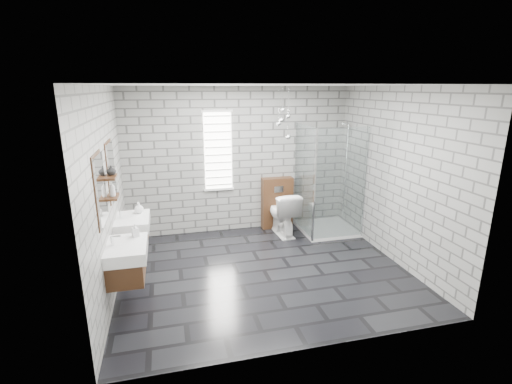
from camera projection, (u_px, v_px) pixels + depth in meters
name	position (u px, v px, depth m)	size (l,w,h in m)	color
floor	(264.00, 271.00, 5.61)	(4.20, 3.60, 0.02)	black
ceiling	(265.00, 84.00, 4.87)	(4.20, 3.60, 0.02)	white
wall_back	(239.00, 161.00, 6.93)	(4.20, 0.02, 2.70)	gray
wall_front	(314.00, 230.00, 3.55)	(4.20, 0.02, 2.70)	gray
wall_left	(106.00, 194.00, 4.75)	(0.02, 3.60, 2.70)	gray
wall_right	(396.00, 176.00, 5.73)	(0.02, 3.60, 2.70)	gray
vanity_left	(123.00, 252.00, 4.48)	(0.47, 0.70, 1.57)	#4B2C17
vanity_right	(130.00, 224.00, 5.40)	(0.47, 0.70, 1.57)	#4B2C17
shelf_lower	(113.00, 197.00, 4.73)	(0.14, 0.30, 0.03)	#4B2C17
shelf_upper	(110.00, 177.00, 4.66)	(0.14, 0.30, 0.03)	#4B2C17
window	(218.00, 151.00, 6.76)	(0.56, 0.05, 1.48)	white
cistern_panel	(277.00, 203.00, 7.23)	(0.60, 0.20, 1.00)	#4B2C17
flush_plate	(279.00, 189.00, 7.05)	(0.18, 0.01, 0.12)	silver
shower_enclosure	(325.00, 208.00, 6.92)	(1.00, 1.00, 2.03)	white
pendant_cluster	(284.00, 121.00, 6.49)	(0.25, 0.26, 0.92)	silver
toilet	(283.00, 213.00, 6.91)	(0.46, 0.80, 0.82)	white
soap_bottle_a	(135.00, 230.00, 4.67)	(0.08, 0.08, 0.17)	#B2B2B2
soap_bottle_b	(139.00, 208.00, 5.54)	(0.13, 0.13, 0.17)	#B2B2B2
soap_bottle_c	(112.00, 189.00, 4.69)	(0.07, 0.07, 0.19)	#B2B2B2
vase	(111.00, 170.00, 4.70)	(0.12, 0.12, 0.12)	#B2B2B2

